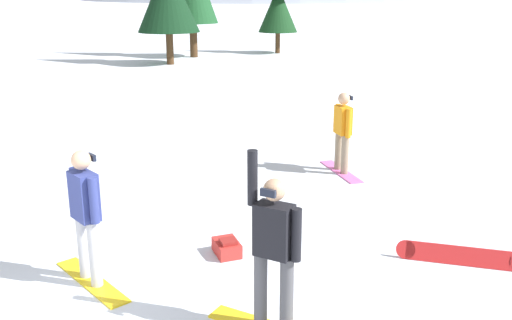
{
  "coord_description": "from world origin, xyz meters",
  "views": [
    {
      "loc": [
        2.87,
        -5.11,
        3.66
      ],
      "look_at": [
        2.32,
        3.84,
        1.0
      ],
      "focal_mm": 40.88,
      "sensor_mm": 36.0,
      "label": 1
    }
  ],
  "objects_px": {
    "pine_tree_leaning": "(278,0)",
    "backpack_red": "(227,247)",
    "snowboarder_background": "(343,131)",
    "loose_snowboard_far_spare": "(461,255)",
    "snowboarder_foreground": "(274,250)",
    "snowboarder_midground": "(86,215)"
  },
  "relations": [
    {
      "from": "pine_tree_leaning",
      "to": "backpack_red",
      "type": "bearing_deg",
      "value": -90.08
    },
    {
      "from": "snowboarder_background",
      "to": "backpack_red",
      "type": "xyz_separation_m",
      "value": [
        -1.93,
        -4.02,
        -0.75
      ]
    },
    {
      "from": "snowboarder_background",
      "to": "loose_snowboard_far_spare",
      "type": "xyz_separation_m",
      "value": [
        1.32,
        -4.11,
        -0.73
      ]
    },
    {
      "from": "snowboarder_foreground",
      "to": "pine_tree_leaning",
      "type": "xyz_separation_m",
      "value": [
        -0.68,
        28.5,
        2.0
      ]
    },
    {
      "from": "loose_snowboard_far_spare",
      "to": "snowboarder_foreground",
      "type": "bearing_deg",
      "value": -145.01
    },
    {
      "from": "snowboarder_midground",
      "to": "snowboarder_background",
      "type": "relative_size",
      "value": 1.07
    },
    {
      "from": "snowboarder_midground",
      "to": "snowboarder_background",
      "type": "distance_m",
      "value": 6.09
    },
    {
      "from": "backpack_red",
      "to": "pine_tree_leaning",
      "type": "distance_m",
      "value": 26.79
    },
    {
      "from": "backpack_red",
      "to": "pine_tree_leaning",
      "type": "relative_size",
      "value": 0.1
    },
    {
      "from": "snowboarder_foreground",
      "to": "snowboarder_midground",
      "type": "relative_size",
      "value": 1.16
    },
    {
      "from": "snowboarder_foreground",
      "to": "snowboarder_background",
      "type": "height_order",
      "value": "snowboarder_foreground"
    },
    {
      "from": "pine_tree_leaning",
      "to": "loose_snowboard_far_spare",
      "type": "bearing_deg",
      "value": -83.16
    },
    {
      "from": "snowboarder_foreground",
      "to": "loose_snowboard_far_spare",
      "type": "xyz_separation_m",
      "value": [
        2.53,
        1.77,
        -0.84
      ]
    },
    {
      "from": "snowboarder_foreground",
      "to": "backpack_red",
      "type": "bearing_deg",
      "value": 111.12
    },
    {
      "from": "snowboarder_background",
      "to": "pine_tree_leaning",
      "type": "xyz_separation_m",
      "value": [
        -1.89,
        22.62,
        2.11
      ]
    },
    {
      "from": "snowboarder_midground",
      "to": "backpack_red",
      "type": "relative_size",
      "value": 3.24
    },
    {
      "from": "snowboarder_background",
      "to": "backpack_red",
      "type": "bearing_deg",
      "value": -115.62
    },
    {
      "from": "pine_tree_leaning",
      "to": "snowboarder_midground",
      "type": "bearing_deg",
      "value": -93.53
    },
    {
      "from": "snowboarder_background",
      "to": "snowboarder_midground",
      "type": "bearing_deg",
      "value": -126.12
    },
    {
      "from": "loose_snowboard_far_spare",
      "to": "pine_tree_leaning",
      "type": "height_order",
      "value": "pine_tree_leaning"
    },
    {
      "from": "snowboarder_midground",
      "to": "snowboarder_foreground",
      "type": "bearing_deg",
      "value": -21.92
    },
    {
      "from": "snowboarder_foreground",
      "to": "snowboarder_background",
      "type": "xyz_separation_m",
      "value": [
        1.21,
        5.87,
        -0.1
      ]
    }
  ]
}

